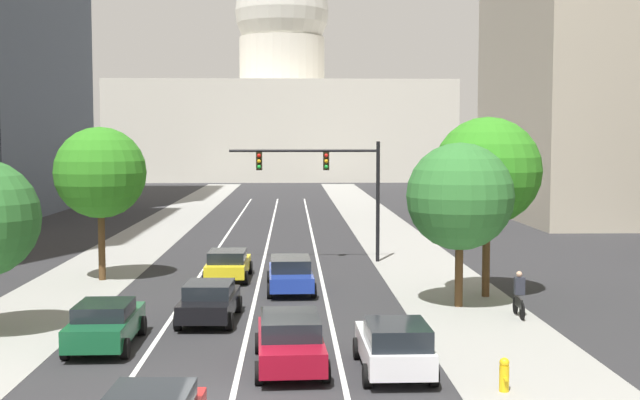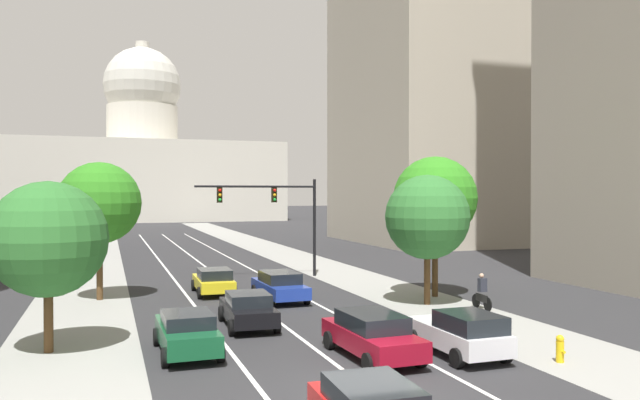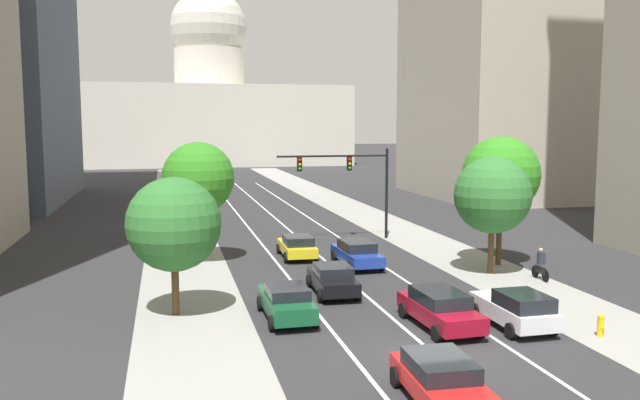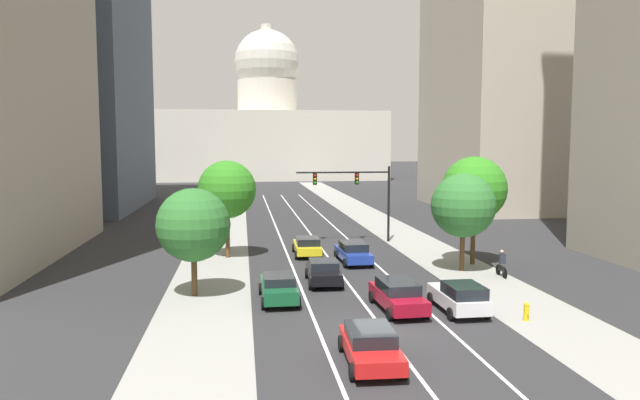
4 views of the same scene
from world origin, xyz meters
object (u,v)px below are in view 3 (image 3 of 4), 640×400
(fire_hydrant, at_px, (601,325))
(cyclist, at_px, (541,264))
(car_crimson, at_px, (440,308))
(street_tree_mid_right, at_px, (493,195))
(traffic_signal_mast, at_px, (352,174))
(street_tree_mid_left, at_px, (174,224))
(car_blue, at_px, (357,253))
(capitol_building, at_px, (210,110))
(street_tree_far_right, at_px, (501,175))
(street_tree_near_left, at_px, (198,178))
(car_black, at_px, (333,279))
(car_white, at_px, (516,308))
(car_green, at_px, (287,301))
(car_yellow, at_px, (297,246))
(car_red, at_px, (441,379))

(fire_hydrant, relative_size, cyclist, 0.53)
(car_crimson, bearing_deg, street_tree_mid_right, -40.67)
(traffic_signal_mast, height_order, street_tree_mid_left, traffic_signal_mast)
(car_blue, distance_m, street_tree_mid_right, 8.31)
(capitol_building, height_order, street_tree_mid_left, capitol_building)
(street_tree_far_right, bearing_deg, car_blue, 169.32)
(traffic_signal_mast, bearing_deg, street_tree_near_left, -153.92)
(car_black, distance_m, street_tree_mid_left, 8.32)
(fire_hydrant, bearing_deg, capitol_building, 93.44)
(capitol_building, bearing_deg, traffic_signal_mast, -87.82)
(car_white, xyz_separation_m, street_tree_near_left, (-11.74, 15.86, 4.21))
(street_tree_mid_left, bearing_deg, car_black, 13.96)
(traffic_signal_mast, xyz_separation_m, cyclist, (6.33, -14.04, -3.81))
(street_tree_mid_right, bearing_deg, car_black, -166.59)
(car_green, relative_size, street_tree_far_right, 0.60)
(car_white, bearing_deg, street_tree_mid_right, -22.59)
(street_tree_far_right, bearing_deg, traffic_signal_mast, 121.07)
(traffic_signal_mast, bearing_deg, car_black, -109.47)
(car_blue, xyz_separation_m, car_yellow, (-2.92, 3.03, -0.03))
(car_green, distance_m, fire_hydrant, 12.49)
(traffic_signal_mast, relative_size, street_tree_near_left, 1.12)
(street_tree_near_left, bearing_deg, street_tree_far_right, -15.37)
(fire_hydrant, height_order, street_tree_mid_left, street_tree_mid_left)
(car_white, xyz_separation_m, cyclist, (5.53, 7.17, 0.04))
(street_tree_far_right, bearing_deg, car_green, -150.62)
(cyclist, xyz_separation_m, street_tree_mid_left, (-18.84, -2.11, 3.09))
(car_black, relative_size, traffic_signal_mast, 0.55)
(car_blue, relative_size, car_black, 1.10)
(car_yellow, bearing_deg, street_tree_mid_right, -123.41)
(car_crimson, xyz_separation_m, street_tree_mid_right, (6.62, 8.39, 3.54))
(car_red, relative_size, car_green, 1.00)
(car_blue, relative_size, car_yellow, 1.11)
(capitol_building, bearing_deg, car_green, -92.24)
(car_white, xyz_separation_m, car_red, (-5.85, -6.07, -0.07))
(car_green, bearing_deg, cyclist, -75.53)
(car_blue, bearing_deg, street_tree_far_right, -102.40)
(car_white, relative_size, car_yellow, 0.97)
(car_crimson, bearing_deg, car_yellow, 8.66)
(car_blue, relative_size, fire_hydrant, 5.32)
(car_black, bearing_deg, street_tree_near_left, 35.59)
(car_black, xyz_separation_m, car_green, (-2.92, -3.62, 0.02))
(fire_hydrant, bearing_deg, street_tree_far_right, 78.71)
(car_red, bearing_deg, street_tree_far_right, -30.62)
(capitol_building, distance_m, car_black, 108.96)
(capitol_building, distance_m, car_white, 115.92)
(car_yellow, distance_m, cyclist, 14.25)
(car_blue, distance_m, street_tree_near_left, 10.27)
(car_green, bearing_deg, street_tree_near_left, 12.61)
(capitol_building, xyz_separation_m, fire_hydrant, (7.05, -117.12, -10.49))
(car_red, bearing_deg, traffic_signal_mast, -8.38)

